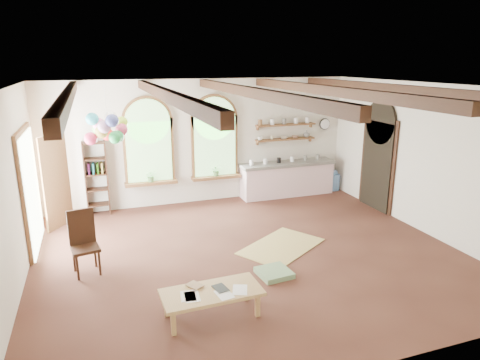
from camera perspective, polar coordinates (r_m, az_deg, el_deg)
name	(u,v)px	position (r m, az deg, el deg)	size (l,w,h in m)	color
floor	(249,254)	(8.47, 1.27, -9.78)	(8.00, 8.00, 0.00)	#552F23
ceiling_beams	(250,92)	(7.67, 1.41, 11.63)	(6.20, 6.80, 0.18)	#371E11
window_left	(149,144)	(10.85, -12.08, 4.67)	(1.30, 0.28, 2.20)	brown
window_right	(215,140)	(11.18, -3.39, 5.31)	(1.30, 0.28, 2.20)	brown
left_doorway	(30,191)	(9.39, -26.16, -1.36)	(0.10, 1.90, 2.50)	brown
right_doorway	(377,166)	(11.21, 17.79, 1.81)	(0.10, 1.30, 2.40)	black
kitchen_counter	(287,179)	(11.93, 6.28, 0.20)	(2.68, 0.62, 0.94)	beige
wall_shelf_lower	(285,139)	(11.85, 6.06, 5.43)	(1.70, 0.24, 0.04)	brown
wall_shelf_upper	(286,125)	(11.78, 6.12, 7.35)	(1.70, 0.24, 0.04)	brown
wall_clock	(325,124)	(12.43, 11.24, 7.34)	(0.32, 0.32, 0.04)	black
bookshelf	(96,179)	(10.84, -18.60, 0.19)	(0.53, 0.32, 1.80)	#371E11
coffee_table	(212,294)	(6.44, -3.79, -14.90)	(1.48, 0.71, 0.42)	#A7884C
side_chair	(86,256)	(8.10, -19.86, -9.45)	(0.52, 0.52, 1.14)	#371E11
floor_mat	(281,246)	(8.79, 5.54, -8.80)	(1.72, 1.06, 0.02)	tan
floor_cushion	(274,273)	(7.69, 4.58, -12.23)	(0.54, 0.54, 0.09)	#69895F
water_jug_a	(332,182)	(12.66, 12.19, -0.20)	(0.30, 0.30, 0.59)	#5A88C1
water_jug_b	(334,181)	(12.70, 12.47, -0.16)	(0.31, 0.31, 0.59)	#5A88C1
balloon_cluster	(107,128)	(8.95, -17.29, 6.60)	(0.88, 0.91, 1.16)	white
table_book	(190,288)	(6.50, -6.64, -14.09)	(0.18, 0.26, 0.02)	olive
tablet	(220,288)	(6.47, -2.62, -14.21)	(0.18, 0.26, 0.01)	black
potted_plant_left	(151,176)	(10.92, -11.77, 0.54)	(0.27, 0.23, 0.30)	#598C4C
potted_plant_right	(216,170)	(11.25, -3.18, 1.30)	(0.27, 0.23, 0.30)	#598C4C
shelf_cup_a	(260,138)	(11.54, 2.68, 5.57)	(0.12, 0.10, 0.10)	white
shelf_cup_b	(272,138)	(11.67, 4.28, 5.65)	(0.10, 0.10, 0.09)	beige
shelf_bowl_a	(284,138)	(11.82, 5.85, 5.64)	(0.22, 0.22, 0.05)	beige
shelf_bowl_b	(295,137)	(11.97, 7.38, 5.74)	(0.20, 0.20, 0.06)	#8C664C
shelf_vase	(307,134)	(12.12, 8.88, 6.11)	(0.18, 0.18, 0.19)	slate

